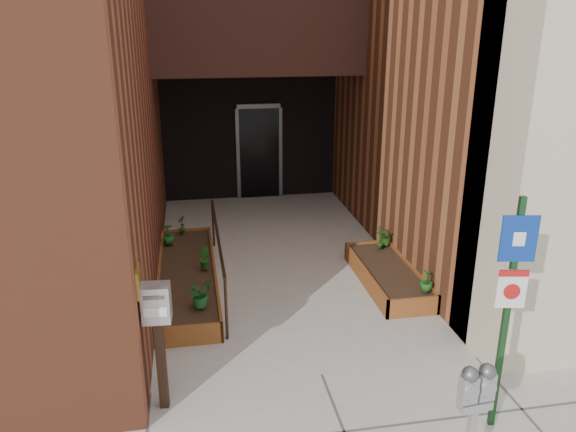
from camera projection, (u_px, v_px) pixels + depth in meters
ground at (322, 375)px, 6.70m from camera, size 80.00×80.00×0.00m
planter_left at (188, 278)px, 8.90m from camera, size 0.90×3.60×0.30m
planter_right at (387, 276)px, 8.96m from camera, size 0.80×2.20×0.30m
handrail at (218, 241)px, 8.74m from camera, size 0.04×3.34×0.90m
parking_meter at (476, 397)px, 4.64m from camera, size 0.31×0.15×1.36m
sign_post at (510, 293)px, 5.36m from camera, size 0.34×0.11×2.50m
payment_dropbox at (158, 321)px, 5.81m from camera, size 0.31×0.24×1.47m
shrub_left_a at (200, 293)px, 7.62m from camera, size 0.48×0.48×0.38m
shrub_left_b at (204, 258)px, 8.80m from camera, size 0.24×0.24×0.35m
shrub_left_c at (168, 234)px, 9.77m from camera, size 0.27×0.27×0.36m
shrub_left_d at (182, 224)px, 10.27m from camera, size 0.19×0.19×0.33m
shrub_right_a at (427, 280)px, 8.06m from camera, size 0.20×0.20×0.33m
shrub_right_b at (381, 239)px, 9.56m from camera, size 0.26×0.26×0.35m
shrub_right_c at (385, 236)px, 9.70m from camera, size 0.42×0.42×0.33m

